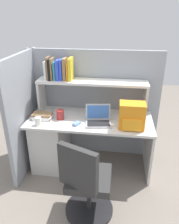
% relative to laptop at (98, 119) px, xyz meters
% --- Properties ---
extents(ground_plane, '(8.00, 8.00, 0.00)m').
position_rel_laptop_xyz_m(ground_plane, '(-0.12, 0.10, -0.78)').
color(ground_plane, slate).
extents(desk, '(1.60, 0.70, 0.73)m').
position_rel_laptop_xyz_m(desk, '(-0.51, 0.10, -0.38)').
color(desk, silver).
rests_on(desk, ground_plane).
extents(cubicle_partition_rear, '(1.84, 0.05, 1.55)m').
position_rel_laptop_xyz_m(cubicle_partition_rear, '(-0.12, 0.48, -0.01)').
color(cubicle_partition_rear, gray).
rests_on(cubicle_partition_rear, ground_plane).
extents(cubicle_partition_left, '(0.05, 1.06, 1.55)m').
position_rel_laptop_xyz_m(cubicle_partition_left, '(-0.97, 0.05, -0.01)').
color(cubicle_partition_left, gray).
rests_on(cubicle_partition_left, ground_plane).
extents(overhead_hutch, '(1.44, 0.28, 0.45)m').
position_rel_laptop_xyz_m(overhead_hutch, '(-0.12, 0.30, 0.30)').
color(overhead_hutch, beige).
rests_on(overhead_hutch, desk).
extents(reference_books_on_shelf, '(0.36, 0.19, 0.29)m').
position_rel_laptop_xyz_m(reference_books_on_shelf, '(-0.55, 0.30, 0.53)').
color(reference_books_on_shelf, white).
rests_on(reference_books_on_shelf, overhead_hutch).
extents(laptop, '(0.34, 0.29, 0.22)m').
position_rel_laptop_xyz_m(laptop, '(0.00, 0.00, 0.00)').
color(laptop, '#B7BABF').
rests_on(laptop, desk).
extents(backpack, '(0.30, 0.23, 0.31)m').
position_rel_laptop_xyz_m(backpack, '(0.40, -0.07, 0.10)').
color(backpack, orange).
rests_on(backpack, desk).
extents(computer_mouse, '(0.10, 0.12, 0.03)m').
position_rel_laptop_xyz_m(computer_mouse, '(-0.26, -0.09, -0.03)').
color(computer_mouse, '#7299C6').
rests_on(computer_mouse, desk).
extents(paper_cup, '(0.08, 0.08, 0.10)m').
position_rel_laptop_xyz_m(paper_cup, '(-0.72, -0.15, 0.00)').
color(paper_cup, white).
rests_on(paper_cup, desk).
extents(snack_canister, '(0.10, 0.10, 0.12)m').
position_rel_laptop_xyz_m(snack_canister, '(-0.50, 0.04, 0.01)').
color(snack_canister, maroon).
rests_on(snack_canister, desk).
extents(desk_book_stack, '(0.26, 0.18, 0.07)m').
position_rel_laptop_xyz_m(desk_book_stack, '(-0.73, 0.03, -0.01)').
color(desk_book_stack, white).
rests_on(desk_book_stack, desk).
extents(office_chair, '(0.53, 0.55, 0.93)m').
position_rel_laptop_xyz_m(office_chair, '(-0.04, -0.75, -0.39)').
color(office_chair, black).
rests_on(office_chair, ground_plane).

